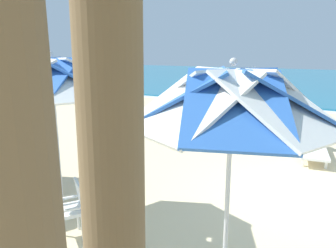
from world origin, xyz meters
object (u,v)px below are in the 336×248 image
(beach_umbrella_0, at_px, (232,99))
(plastic_chair_3, at_px, (27,186))
(plastic_chair_1, at_px, (117,189))
(beach_umbrella_1, at_px, (52,78))
(plastic_chair_6, at_px, (4,153))
(sun_lounger_1, at_px, (313,146))
(plastic_chair_2, at_px, (72,206))

(beach_umbrella_0, distance_m, plastic_chair_3, 3.97)
(plastic_chair_1, xyz_separation_m, plastic_chair_3, (-1.40, -0.67, 0.00))
(beach_umbrella_1, relative_size, plastic_chair_6, 3.14)
(beach_umbrella_1, xyz_separation_m, sun_lounger_1, (3.13, 5.59, -2.05))
(beach_umbrella_0, xyz_separation_m, plastic_chair_1, (-2.16, 0.76, -1.76))
(plastic_chair_2, relative_size, plastic_chair_3, 1.00)
(plastic_chair_6, bearing_deg, plastic_chair_2, -17.38)
(plastic_chair_1, bearing_deg, beach_umbrella_1, -141.75)
(beach_umbrella_0, bearing_deg, plastic_chair_6, 170.11)
(beach_umbrella_0, xyz_separation_m, plastic_chair_2, (-2.36, -0.04, -1.76))
(beach_umbrella_0, height_order, plastic_chair_2, beach_umbrella_0)
(plastic_chair_3, bearing_deg, sun_lounger_1, 56.12)
(plastic_chair_1, distance_m, plastic_chair_6, 3.42)
(beach_umbrella_1, relative_size, plastic_chair_2, 3.14)
(beach_umbrella_0, distance_m, plastic_chair_6, 5.93)
(beach_umbrella_1, xyz_separation_m, plastic_chair_1, (0.69, 0.55, -1.84))
(beach_umbrella_0, bearing_deg, plastic_chair_3, 178.54)
(sun_lounger_1, bearing_deg, plastic_chair_1, -115.80)
(beach_umbrella_1, bearing_deg, plastic_chair_1, 38.25)
(beach_umbrella_1, xyz_separation_m, plastic_chair_2, (0.50, -0.25, -1.84))
(plastic_chair_3, xyz_separation_m, plastic_chair_6, (-2.01, 0.88, 0.00))
(beach_umbrella_1, bearing_deg, plastic_chair_6, 164.41)
(plastic_chair_1, relative_size, plastic_chair_6, 1.00)
(beach_umbrella_0, height_order, plastic_chair_3, beach_umbrella_0)
(beach_umbrella_1, relative_size, plastic_chair_3, 3.14)
(sun_lounger_1, bearing_deg, beach_umbrella_0, -92.74)
(beach_umbrella_1, height_order, plastic_chair_6, beach_umbrella_1)
(beach_umbrella_1, bearing_deg, plastic_chair_3, -170.14)
(plastic_chair_2, relative_size, sun_lounger_1, 0.39)
(plastic_chair_6, bearing_deg, beach_umbrella_1, -15.59)
(beach_umbrella_1, relative_size, plastic_chair_1, 3.14)
(sun_lounger_1, bearing_deg, plastic_chair_3, -123.88)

